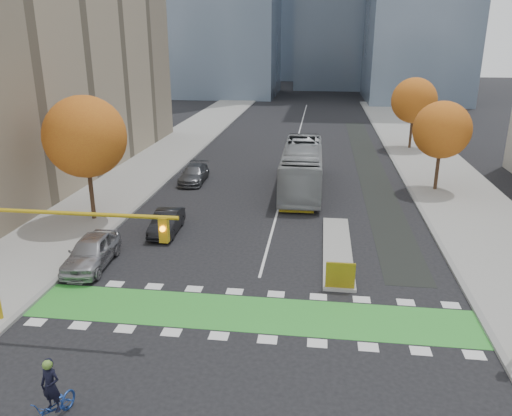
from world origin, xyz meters
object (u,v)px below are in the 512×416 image
(tree_east_far, at_px, (414,101))
(tree_west, at_px, (85,137))
(parked_car_b, at_px, (167,222))
(traffic_signal_west, at_px, (45,237))
(tree_east_near, at_px, (442,130))
(hazard_board, at_px, (340,275))
(cyclist, at_px, (53,403))
(bus, at_px, (302,167))
(parked_car_c, at_px, (194,174))
(parked_car_a, at_px, (91,252))

(tree_east_far, bearing_deg, tree_west, -133.30)
(tree_west, relative_size, parked_car_b, 1.96)
(traffic_signal_west, bearing_deg, tree_east_near, 48.48)
(hazard_board, relative_size, traffic_signal_west, 0.16)
(tree_east_far, xyz_separation_m, cyclist, (-17.63, -43.84, -4.46))
(cyclist, bearing_deg, bus, 85.52)
(tree_east_near, relative_size, parked_car_b, 1.69)
(traffic_signal_west, xyz_separation_m, bus, (9.35, 21.60, -2.23))
(parked_car_b, bearing_deg, tree_west, 161.49)
(traffic_signal_west, xyz_separation_m, parked_car_c, (0.26, 22.49, -3.33))
(parked_car_c, bearing_deg, tree_east_far, 36.82)
(hazard_board, height_order, traffic_signal_west, traffic_signal_west)
(hazard_board, xyz_separation_m, tree_east_near, (8.00, 17.80, 4.06))
(parked_car_c, bearing_deg, parked_car_a, -96.17)
(hazard_board, bearing_deg, bus, 98.69)
(parked_car_c, bearing_deg, traffic_signal_west, -92.30)
(hazard_board, height_order, cyclist, cyclist)
(tree_east_near, bearing_deg, hazard_board, -114.20)
(hazard_board, relative_size, parked_car_c, 0.29)
(tree_east_far, bearing_deg, hazard_board, -104.12)
(bus, bearing_deg, tree_east_near, 4.15)
(tree_east_far, distance_m, parked_car_c, 26.16)
(traffic_signal_west, height_order, parked_car_b, traffic_signal_west)
(tree_east_near, bearing_deg, traffic_signal_west, -131.52)
(cyclist, bearing_deg, parked_car_a, 118.45)
(tree_east_far, bearing_deg, tree_east_near, -91.79)
(tree_east_near, bearing_deg, cyclist, -121.60)
(parked_car_c, bearing_deg, parked_car_b, -85.83)
(hazard_board, distance_m, parked_car_b, 12.21)
(traffic_signal_west, height_order, cyclist, traffic_signal_west)
(hazard_board, relative_size, tree_west, 0.17)
(tree_west, height_order, traffic_signal_west, tree_west)
(cyclist, distance_m, parked_car_b, 16.33)
(tree_east_far, bearing_deg, cyclist, -111.91)
(tree_east_far, distance_m, cyclist, 47.46)
(hazard_board, relative_size, tree_east_near, 0.20)
(bus, height_order, parked_car_a, bus)
(parked_car_a, bearing_deg, traffic_signal_west, -83.14)
(parked_car_a, distance_m, parked_car_c, 16.79)
(traffic_signal_west, relative_size, parked_car_a, 1.75)
(tree_east_near, bearing_deg, tree_east_far, 88.21)
(tree_west, relative_size, bus, 0.63)
(traffic_signal_west, height_order, parked_car_c, traffic_signal_west)
(tree_east_near, bearing_deg, bus, -175.10)
(traffic_signal_west, distance_m, parked_car_c, 22.73)
(hazard_board, bearing_deg, parked_car_c, 123.30)
(hazard_board, relative_size, parked_car_a, 0.29)
(hazard_board, xyz_separation_m, tree_west, (-16.00, 7.80, 4.82))
(tree_east_near, distance_m, tree_east_far, 16.01)
(tree_east_far, bearing_deg, traffic_signal_west, -117.95)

